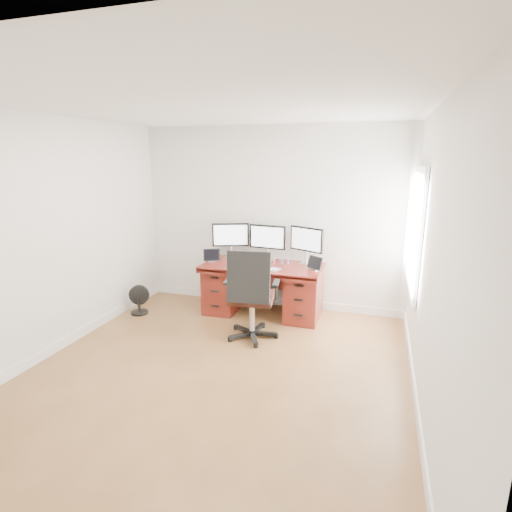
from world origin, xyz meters
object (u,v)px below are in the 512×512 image
(desk, at_px, (263,287))
(office_chair, at_px, (251,310))
(monitor_center, at_px, (267,238))
(keyboard, at_px, (260,269))
(floor_fan, at_px, (139,300))

(desk, height_order, office_chair, office_chair)
(monitor_center, bearing_deg, desk, -84.55)
(office_chair, height_order, monitor_center, monitor_center)
(office_chair, relative_size, keyboard, 3.75)
(desk, height_order, monitor_center, monitor_center)
(office_chair, distance_m, keyboard, 0.71)
(desk, xyz_separation_m, office_chair, (0.10, -0.86, -0.02))
(floor_fan, bearing_deg, keyboard, -4.86)
(desk, xyz_separation_m, keyboard, (0.04, -0.26, 0.36))
(floor_fan, height_order, monitor_center, monitor_center)
(desk, bearing_deg, monitor_center, 90.03)
(office_chair, xyz_separation_m, floor_fan, (-1.84, 0.31, -0.18))
(desk, relative_size, floor_fan, 3.97)
(keyboard, bearing_deg, office_chair, -74.50)
(desk, distance_m, monitor_center, 0.72)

